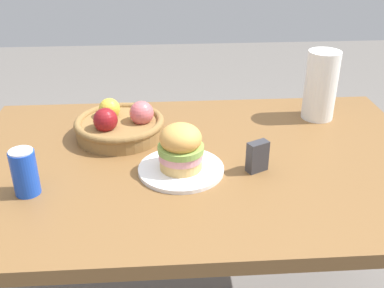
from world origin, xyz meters
The scene contains 7 objects.
dining_table centered at (0.00, 0.00, 0.65)m, with size 1.40×0.90×0.75m.
plate centered at (-0.06, -0.07, 0.76)m, with size 0.24×0.24×0.01m, color white.
sandwich centered at (-0.06, -0.07, 0.83)m, with size 0.13×0.13×0.13m.
soda_can centered at (-0.46, -0.15, 0.81)m, with size 0.07×0.07×0.13m.
fruit_basket centered at (-0.24, 0.17, 0.79)m, with size 0.29×0.29×0.12m.
paper_towel_roll centered at (0.44, 0.27, 0.87)m, with size 0.11×0.11×0.24m, color white.
napkin_holder centered at (0.16, -0.08, 0.80)m, with size 0.06×0.03×0.09m, color #333338.
Camera 1 is at (-0.10, -1.18, 1.42)m, focal length 42.64 mm.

